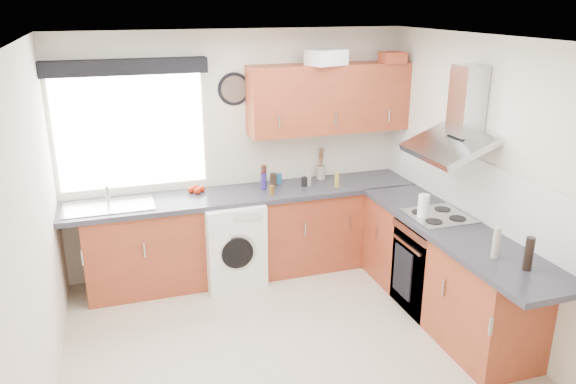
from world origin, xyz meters
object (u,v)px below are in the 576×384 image
object	(u,v)px
oven	(434,265)
extractor_hood	(457,122)
washing_machine	(231,241)
upper_cabinets	(329,98)

from	to	relation	value
oven	extractor_hood	world-z (taller)	extractor_hood
extractor_hood	washing_machine	world-z (taller)	extractor_hood
oven	washing_machine	xyz separation A→B (m)	(-1.68, 1.10, 0.01)
upper_cabinets	washing_machine	size ratio (longest dim) A/B	1.96
oven	upper_cabinets	distance (m)	1.99
extractor_hood	washing_machine	bearing A→B (deg)	148.35
upper_cabinets	washing_machine	distance (m)	1.79
oven	upper_cabinets	size ratio (longest dim) A/B	0.50
extractor_hood	washing_machine	distance (m)	2.49
extractor_hood	upper_cabinets	bearing A→B (deg)	116.13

